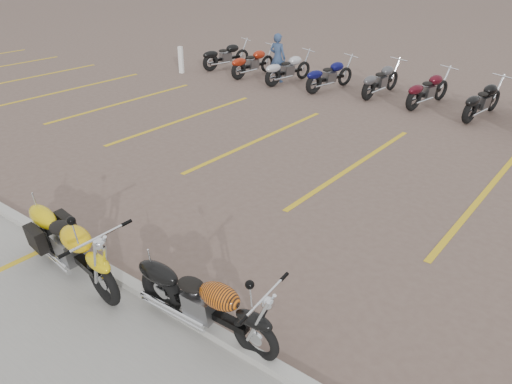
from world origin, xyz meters
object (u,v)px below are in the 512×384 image
at_px(person_a, 278,58).
at_px(bollard, 181,60).
at_px(flame_cruiser, 204,302).
at_px(yellow_cruiser, 73,246).

distance_m(person_a, bollard, 3.90).
distance_m(flame_cruiser, bollard, 14.55).
bearing_deg(yellow_cruiser, bollard, 136.79).
height_order(person_a, bollard, person_a).
relative_size(flame_cruiser, person_a, 1.30).
xyz_separation_m(yellow_cruiser, bollard, (-8.30, 10.24, -0.00)).
bearing_deg(person_a, bollard, 11.65).
height_order(yellow_cruiser, flame_cruiser, yellow_cruiser).
xyz_separation_m(yellow_cruiser, flame_cruiser, (2.32, 0.30, -0.05)).
height_order(yellow_cruiser, bollard, bollard).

